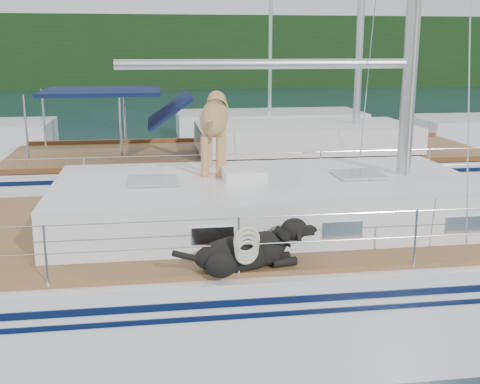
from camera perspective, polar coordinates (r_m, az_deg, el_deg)
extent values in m
plane|color=black|center=(7.99, -3.41, -11.69)|extent=(120.00, 120.00, 0.00)
cube|color=black|center=(52.21, -7.94, 13.00)|extent=(90.00, 3.00, 6.00)
cube|color=#595147|center=(53.48, -7.87, 10.44)|extent=(92.00, 1.00, 1.20)
cube|color=silver|center=(7.79, -3.46, -8.36)|extent=(12.00, 3.80, 1.40)
cube|color=brown|center=(7.55, -3.54, -3.21)|extent=(11.52, 3.50, 0.06)
cube|color=silver|center=(7.57, 2.47, -0.75)|extent=(5.20, 2.50, 0.55)
cylinder|color=silver|center=(7.34, 2.60, 12.02)|extent=(3.60, 0.12, 0.12)
cylinder|color=silver|center=(5.71, -2.12, -2.56)|extent=(10.56, 0.01, 0.01)
cylinder|color=silver|center=(9.11, -4.54, 3.50)|extent=(10.56, 0.01, 0.01)
cube|color=blue|center=(8.99, -5.19, -0.13)|extent=(0.76, 0.60, 0.05)
cube|color=silver|center=(7.45, 0.35, 1.71)|extent=(0.54, 0.45, 0.13)
torus|color=beige|center=(5.72, 0.64, -4.61)|extent=(0.36, 0.18, 0.34)
cube|color=silver|center=(13.59, 1.09, 1.00)|extent=(11.00, 3.50, 1.30)
cube|color=brown|center=(13.46, 1.10, 3.70)|extent=(10.56, 3.29, 0.06)
cube|color=silver|center=(13.66, 6.10, 5.26)|extent=(4.80, 2.30, 0.55)
cube|color=#0D1838|center=(13.15, -12.94, 9.28)|extent=(2.40, 2.30, 0.08)
cube|color=silver|center=(23.84, 2.80, 6.31)|extent=(7.20, 3.00, 1.10)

